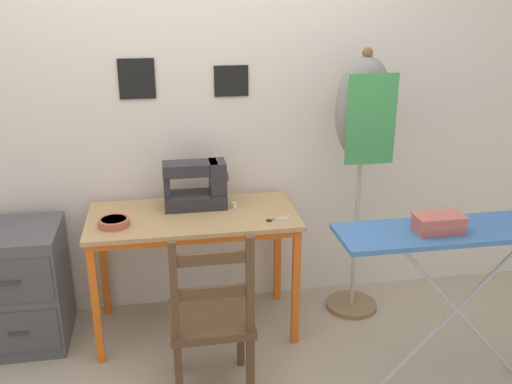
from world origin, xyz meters
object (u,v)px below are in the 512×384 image
(wooden_chair, at_px, (211,320))
(sewing_machine, at_px, (198,186))
(scissors, at_px, (275,220))
(storage_box, at_px, (439,223))
(fabric_bowl, at_px, (114,222))
(dress_form, at_px, (363,124))
(filing_cabinet, at_px, (24,286))
(thread_spool_near_machine, at_px, (234,205))
(ironing_board, at_px, (466,237))

(wooden_chair, bearing_deg, sewing_machine, 89.36)
(scissors, bearing_deg, storage_box, -41.73)
(storage_box, bearing_deg, wooden_chair, 172.09)
(fabric_bowl, height_order, dress_form, dress_form)
(fabric_bowl, distance_m, dress_form, 1.48)
(scissors, bearing_deg, filing_cabinet, 171.61)
(filing_cabinet, bearing_deg, dress_form, 0.31)
(fabric_bowl, xyz_separation_m, filing_cabinet, (-0.54, 0.14, -0.41))
(thread_spool_near_machine, bearing_deg, dress_form, -0.68)
(dress_form, relative_size, storage_box, 7.13)
(thread_spool_near_machine, bearing_deg, ironing_board, -37.83)
(wooden_chair, distance_m, storage_box, 1.16)
(wooden_chair, xyz_separation_m, dress_form, (0.95, 0.65, 0.77))
(wooden_chair, height_order, dress_form, dress_form)
(thread_spool_near_machine, xyz_separation_m, wooden_chair, (-0.21, -0.66, -0.33))
(sewing_machine, distance_m, wooden_chair, 0.83)
(ironing_board, bearing_deg, sewing_machine, 145.36)
(dress_form, bearing_deg, scissors, -158.63)
(filing_cabinet, bearing_deg, storage_box, -20.99)
(sewing_machine, bearing_deg, storage_box, -39.46)
(sewing_machine, xyz_separation_m, fabric_bowl, (-0.47, -0.21, -0.10))
(sewing_machine, bearing_deg, thread_spool_near_machine, -14.61)
(ironing_board, height_order, storage_box, storage_box)
(ironing_board, bearing_deg, wooden_chair, 174.28)
(dress_form, bearing_deg, sewing_machine, 176.31)
(fabric_bowl, relative_size, dress_form, 0.10)
(fabric_bowl, relative_size, storage_box, 0.73)
(sewing_machine, xyz_separation_m, storage_box, (1.04, -0.85, 0.05))
(filing_cabinet, bearing_deg, fabric_bowl, -14.66)
(wooden_chair, bearing_deg, storage_box, -7.91)
(scissors, height_order, filing_cabinet, scissors)
(dress_form, bearing_deg, filing_cabinet, -179.69)
(sewing_machine, bearing_deg, ironing_board, -34.64)
(sewing_machine, bearing_deg, dress_form, -3.69)
(wooden_chair, bearing_deg, dress_form, 34.29)
(dress_form, distance_m, storage_box, 0.85)
(fabric_bowl, bearing_deg, ironing_board, -20.34)
(storage_box, bearing_deg, thread_spool_near_machine, 136.26)
(thread_spool_near_machine, xyz_separation_m, filing_cabinet, (-1.20, -0.02, -0.40))
(dress_form, height_order, storage_box, dress_form)
(fabric_bowl, xyz_separation_m, ironing_board, (1.67, -0.62, 0.06))
(storage_box, bearing_deg, filing_cabinet, 159.01)
(storage_box, bearing_deg, fabric_bowl, 156.87)
(scissors, bearing_deg, wooden_chair, -132.67)
(storage_box, bearing_deg, ironing_board, 8.44)
(sewing_machine, xyz_separation_m, wooden_chair, (-0.01, -0.71, -0.44))
(sewing_machine, relative_size, scissors, 2.51)
(fabric_bowl, bearing_deg, scissors, -4.36)
(sewing_machine, height_order, scissors, sewing_machine)
(thread_spool_near_machine, bearing_deg, scissors, -49.67)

